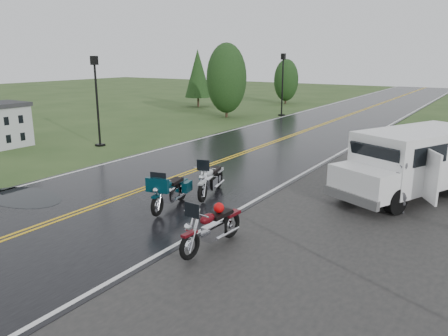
% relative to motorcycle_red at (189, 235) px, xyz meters
% --- Properties ---
extents(ground, '(120.00, 120.00, 0.00)m').
position_rel_motorcycle_red_xyz_m(ground, '(-4.59, 2.17, -0.64)').
color(ground, '#2D471E').
rests_on(ground, ground).
extents(road, '(8.00, 100.00, 0.04)m').
position_rel_motorcycle_red_xyz_m(road, '(-4.59, 12.17, -0.62)').
color(road, black).
rests_on(road, ground).
extents(motorcycle_red, '(0.90, 2.19, 1.27)m').
position_rel_motorcycle_red_xyz_m(motorcycle_red, '(0.00, 0.00, 0.00)').
color(motorcycle_red, '#52090F').
rests_on(motorcycle_red, ground).
extents(motorcycle_teal, '(1.22, 2.24, 1.25)m').
position_rel_motorcycle_red_xyz_m(motorcycle_teal, '(-2.40, 1.67, -0.01)').
color(motorcycle_teal, '#042A35').
rests_on(motorcycle_teal, ground).
extents(motorcycle_silver, '(1.37, 2.33, 1.30)m').
position_rel_motorcycle_red_xyz_m(motorcycle_silver, '(-2.03, 3.32, 0.01)').
color(motorcycle_silver, '#ABAFB3').
rests_on(motorcycle_silver, ground).
extents(van_white, '(4.26, 6.00, 2.21)m').
position_rel_motorcycle_red_xyz_m(van_white, '(1.59, 6.23, 0.47)').
color(van_white, white).
rests_on(van_white, ground).
extents(person_at_van, '(0.67, 0.66, 1.55)m').
position_rel_motorcycle_red_xyz_m(person_at_van, '(3.20, 5.63, 0.14)').
color(person_at_van, '#49494E').
rests_on(person_at_van, ground).
extents(lamp_post_near_left, '(0.38, 0.38, 4.48)m').
position_rel_motorcycle_red_xyz_m(lamp_post_near_left, '(-11.59, 7.80, 1.60)').
color(lamp_post_near_left, black).
rests_on(lamp_post_near_left, ground).
extents(lamp_post_far_left, '(0.40, 0.40, 4.66)m').
position_rel_motorcycle_red_xyz_m(lamp_post_far_left, '(-8.87, 23.27, 1.70)').
color(lamp_post_far_left, black).
rests_on(lamp_post_far_left, ground).
extents(tree_left_mid, '(2.94, 2.94, 4.59)m').
position_rel_motorcycle_red_xyz_m(tree_left_mid, '(-11.96, 20.32, 1.66)').
color(tree_left_mid, '#1E3D19').
rests_on(tree_left_mid, ground).
extents(tree_left_far, '(2.31, 2.31, 3.55)m').
position_rel_motorcycle_red_xyz_m(tree_left_far, '(-12.37, 31.46, 1.14)').
color(tree_left_far, '#1E3D19').
rests_on(tree_left_far, ground).
extents(pine_left_far, '(2.35, 2.35, 4.89)m').
position_rel_motorcycle_red_xyz_m(pine_left_far, '(-17.78, 24.75, 1.81)').
color(pine_left_far, '#1E3D19').
rests_on(pine_left_far, ground).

